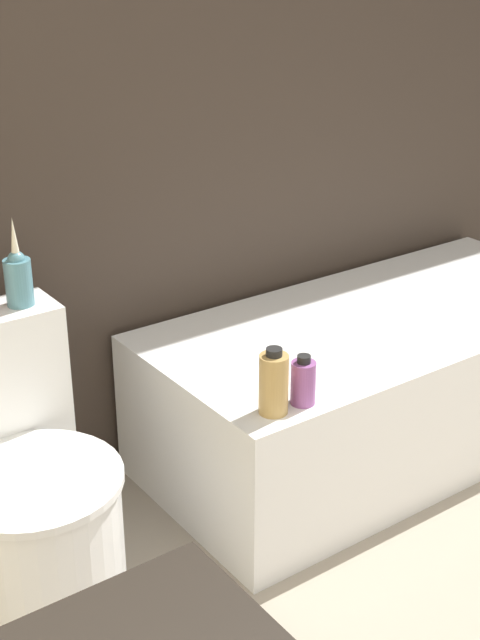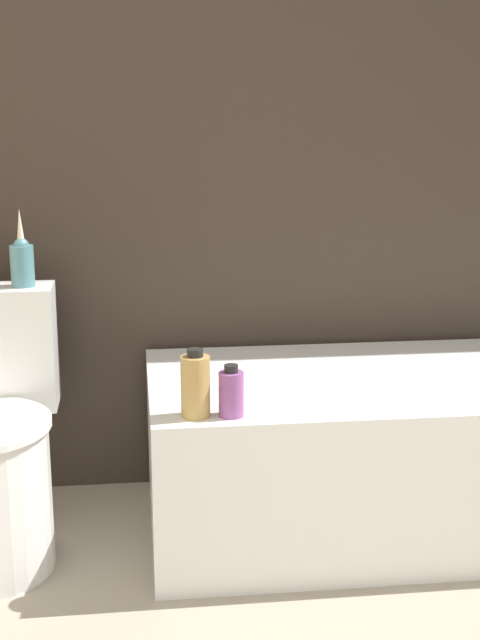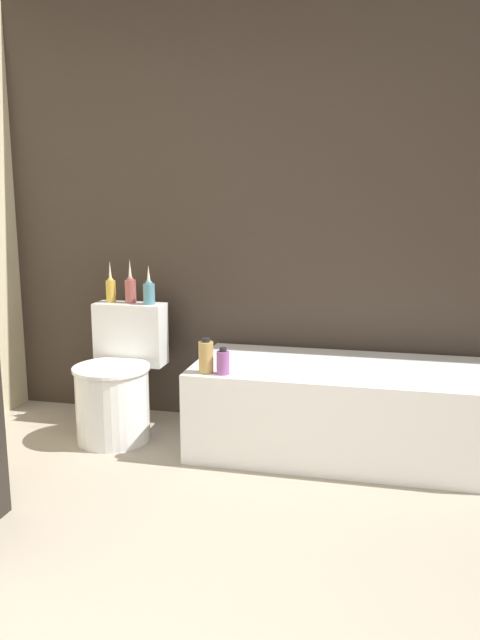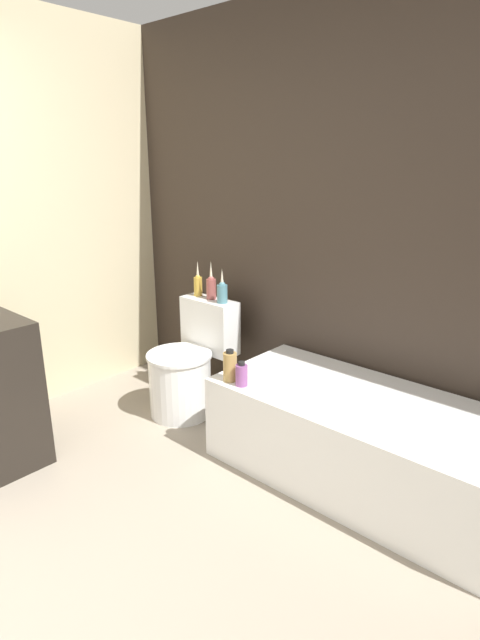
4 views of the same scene
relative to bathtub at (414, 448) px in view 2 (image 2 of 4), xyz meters
name	(u,v)px [view 2 (image 2 of 4)]	position (x,y,z in m)	size (l,w,h in m)	color
wall_back_tiled	(173,98)	(-0.71, 0.42, 1.05)	(6.40, 0.06, 2.60)	#332821
bathtub	(414,448)	(0.00, 0.00, 0.00)	(1.63, 0.75, 0.49)	white
vase_bronze	(22,260)	(-1.18, 0.15, 0.59)	(0.07, 0.07, 0.23)	teal
shampoo_bottle_tall	(195,385)	(-0.70, -0.29, 0.32)	(0.08, 0.08, 0.18)	tan
shampoo_bottle_short	(231,393)	(-0.60, -0.30, 0.30)	(0.07, 0.07, 0.14)	#8C4C8C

